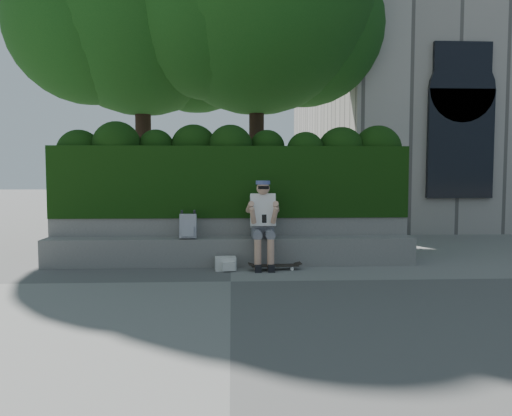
{
  "coord_description": "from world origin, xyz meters",
  "views": [
    {
      "loc": [
        0.02,
        -6.82,
        1.5
      ],
      "look_at": [
        0.4,
        1.0,
        0.95
      ],
      "focal_mm": 35.0,
      "sensor_mm": 36.0,
      "label": 1
    }
  ],
  "objects": [
    {
      "name": "hedge",
      "position": [
        0.0,
        1.95,
        1.35
      ],
      "size": [
        6.0,
        1.0,
        1.2
      ],
      "primitive_type": "cube",
      "color": "black",
      "rests_on": "planter_wall"
    },
    {
      "name": "building",
      "position": [
        9.0,
        11.0,
        7.5
      ],
      "size": [
        12.0,
        12.0,
        15.0
      ],
      "primitive_type": "cube",
      "color": "gray",
      "rests_on": "ground"
    },
    {
      "name": "ground",
      "position": [
        0.0,
        0.0,
        0.0
      ],
      "size": [
        80.0,
        80.0,
        0.0
      ],
      "primitive_type": "plane",
      "color": "slate",
      "rests_on": "ground"
    },
    {
      "name": "person",
      "position": [
        0.52,
        1.07,
        0.75
      ],
      "size": [
        0.4,
        0.76,
        1.38
      ],
      "color": "slate",
      "rests_on": "ground"
    },
    {
      "name": "backpack_plaid",
      "position": [
        -0.68,
        1.15,
        0.65
      ],
      "size": [
        0.27,
        0.14,
        0.39
      ],
      "primitive_type": "cube",
      "rotation": [
        0.0,
        0.0,
        0.0
      ],
      "color": "silver",
      "rests_on": "bench_ledge"
    },
    {
      "name": "skateboard",
      "position": [
        0.68,
        0.8,
        0.06
      ],
      "size": [
        0.74,
        0.23,
        0.08
      ],
      "rotation": [
        0.0,
        0.0,
        0.06
      ],
      "color": "black",
      "rests_on": "ground"
    },
    {
      "name": "bench_ledge",
      "position": [
        0.0,
        1.25,
        0.23
      ],
      "size": [
        6.0,
        0.45,
        0.45
      ],
      "primitive_type": "cube",
      "color": "gray",
      "rests_on": "ground"
    },
    {
      "name": "backpack_ground",
      "position": [
        -0.08,
        0.82,
        0.1
      ],
      "size": [
        0.34,
        0.25,
        0.21
      ],
      "primitive_type": "cube",
      "rotation": [
        0.0,
        0.0,
        0.08
      ],
      "color": "silver",
      "rests_on": "ground"
    },
    {
      "name": "tree_right",
      "position": [
        -2.05,
        5.1,
        5.28
      ],
      "size": [
        4.88,
        4.88,
        7.73
      ],
      "rotation": [
        0.0,
        0.0,
        0.2
      ],
      "color": "black",
      "rests_on": "ground"
    },
    {
      "name": "planter_wall",
      "position": [
        0.0,
        1.73,
        0.38
      ],
      "size": [
        6.0,
        0.5,
        0.75
      ],
      "primitive_type": "cube",
      "color": "gray",
      "rests_on": "ground"
    }
  ]
}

